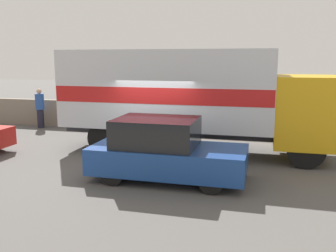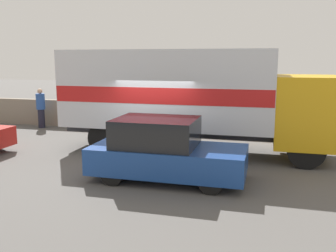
# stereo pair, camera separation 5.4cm
# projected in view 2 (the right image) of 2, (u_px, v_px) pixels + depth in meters

# --- Properties ---
(ground_plane) EXTENTS (80.00, 80.00, 0.00)m
(ground_plane) POSITION_uv_depth(u_px,v_px,m) (144.00, 169.00, 10.87)
(ground_plane) COLOR #514F4C
(stone_wall_backdrop) EXTENTS (60.00, 0.35, 1.24)m
(stone_wall_backdrop) POSITION_uv_depth(u_px,v_px,m) (186.00, 118.00, 16.27)
(stone_wall_backdrop) COLOR gray
(stone_wall_backdrop) RESTS_ON ground_plane
(box_truck) EXTENTS (8.88, 2.46, 3.45)m
(box_truck) POSITION_uv_depth(u_px,v_px,m) (187.00, 95.00, 12.51)
(box_truck) COLOR gold
(box_truck) RESTS_ON ground_plane
(car_hatchback) EXTENTS (4.05, 1.80, 1.64)m
(car_hatchback) POSITION_uv_depth(u_px,v_px,m) (164.00, 151.00, 9.82)
(car_hatchback) COLOR navy
(car_hatchback) RESTS_ON ground_plane
(pedestrian) EXTENTS (0.40, 0.40, 1.82)m
(pedestrian) POSITION_uv_depth(u_px,v_px,m) (41.00, 108.00, 17.26)
(pedestrian) COLOR #1E1E2D
(pedestrian) RESTS_ON ground_plane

